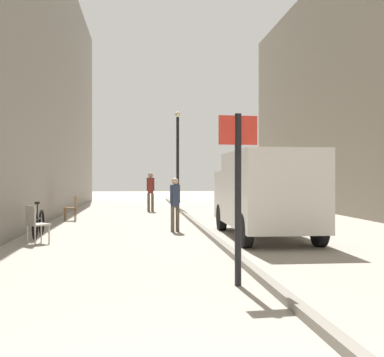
% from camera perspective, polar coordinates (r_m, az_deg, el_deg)
% --- Properties ---
extents(ground_plane, '(80.00, 80.00, 0.00)m').
position_cam_1_polar(ground_plane, '(13.86, -4.85, -6.61)').
color(ground_plane, '#A8A093').
extents(kerb_strip, '(0.16, 40.00, 0.12)m').
position_cam_1_polar(kerb_strip, '(13.98, 1.67, -6.30)').
color(kerb_strip, gray).
rests_on(kerb_strip, ground_plane).
extents(pedestrian_main_foreground, '(0.31, 0.23, 1.61)m').
position_cam_1_polar(pedestrian_main_foreground, '(14.35, -2.03, -2.64)').
color(pedestrian_main_foreground, brown).
rests_on(pedestrian_main_foreground, ground_plane).
extents(pedestrian_mid_block, '(0.36, 0.24, 1.84)m').
position_cam_1_polar(pedestrian_mid_block, '(22.70, -4.95, -1.26)').
color(pedestrian_mid_block, brown).
rests_on(pedestrian_mid_block, ground_plane).
extents(delivery_van, '(2.05, 5.25, 2.30)m').
position_cam_1_polar(delivery_van, '(13.10, 8.60, -1.57)').
color(delivery_van, silver).
rests_on(delivery_van, ground_plane).
extents(street_sign_post, '(0.60, 0.10, 2.60)m').
position_cam_1_polar(street_sign_post, '(7.26, 5.50, -0.60)').
color(street_sign_post, black).
rests_on(street_sign_post, ground_plane).
extents(lamp_post, '(0.28, 0.28, 4.76)m').
position_cam_1_polar(lamp_post, '(22.94, -1.71, 2.91)').
color(lamp_post, black).
rests_on(lamp_post, ground_plane).
extents(bicycle_leaning, '(0.14, 1.77, 0.98)m').
position_cam_1_polar(bicycle_leaning, '(13.63, -17.79, -5.12)').
color(bicycle_leaning, black).
rests_on(bicycle_leaning, ground_plane).
extents(cafe_chair_near_window, '(0.45, 0.45, 0.94)m').
position_cam_1_polar(cafe_chair_near_window, '(18.51, -14.00, -3.19)').
color(cafe_chair_near_window, brown).
rests_on(cafe_chair_near_window, ground_plane).
extents(cafe_chair_by_doorway, '(0.62, 0.62, 0.94)m').
position_cam_1_polar(cafe_chair_by_doorway, '(12.37, -18.18, -4.90)').
color(cafe_chair_by_doorway, '#B7B2A8').
rests_on(cafe_chair_by_doorway, ground_plane).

